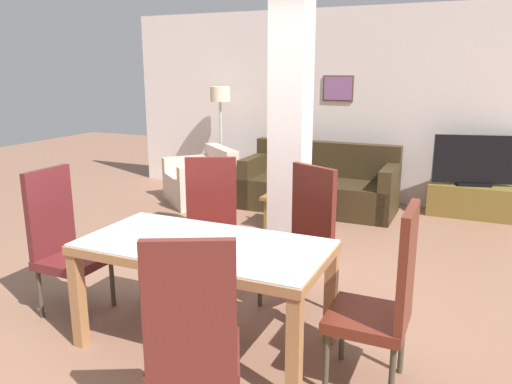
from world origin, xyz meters
TOP-DOWN VIEW (x-y plane):
  - ground_plane at (0.00, 0.00)m, footprint 18.00×18.00m
  - back_wall at (-0.00, 4.37)m, footprint 7.20×0.09m
  - divider_pillar at (0.03, 1.57)m, footprint 0.33×0.32m
  - dining_table at (0.00, 0.00)m, footprint 1.67×0.85m
  - dining_chair_head_right at (1.20, 0.00)m, footprint 0.46×0.46m
  - dining_chair_far_left at (-0.42, 0.85)m, footprint 0.62×0.62m
  - dining_chair_head_left at (-1.26, 0.00)m, footprint 0.46×0.46m
  - dining_chair_near_right at (0.42, -0.85)m, footprint 0.62×0.62m
  - dining_chair_far_right at (0.42, 0.84)m, footprint 0.62×0.62m
  - sofa at (-0.28, 3.64)m, footprint 2.04×0.85m
  - armchair at (-1.95, 3.34)m, footprint 1.26×1.25m
  - coffee_table at (-0.29, 2.70)m, footprint 0.73×0.50m
  - bottle at (-0.49, 2.66)m, footprint 0.07×0.07m
  - tv_stand at (1.62, 4.09)m, footprint 1.07×0.40m
  - tv_screen at (1.62, 4.09)m, footprint 1.01×0.31m
  - floor_lamp at (-2.00, 4.03)m, footprint 0.30×0.30m

SIDE VIEW (x-z plane):
  - ground_plane at x=0.00m, z-range 0.00..0.00m
  - tv_stand at x=1.62m, z-range 0.00..0.42m
  - coffee_table at x=-0.29m, z-range 0.01..0.41m
  - armchair at x=-1.95m, z-range -0.11..0.66m
  - sofa at x=-0.28m, z-range -0.14..0.75m
  - bottle at x=-0.49m, z-range 0.37..0.67m
  - dining_chair_head_right at x=1.20m, z-range 0.02..1.16m
  - dining_chair_far_left at x=-0.42m, z-range 0.02..1.16m
  - dining_chair_head_left at x=-1.26m, z-range 0.02..1.16m
  - dining_chair_near_right at x=0.42m, z-range 0.02..1.16m
  - dining_chair_far_right at x=0.42m, z-range 0.02..1.16m
  - dining_table at x=0.00m, z-range 0.22..0.97m
  - tv_screen at x=1.62m, z-range 0.41..1.06m
  - floor_lamp at x=-2.00m, z-range 0.54..2.15m
  - divider_pillar at x=0.03m, z-range 0.00..2.70m
  - back_wall at x=0.00m, z-range 0.00..2.70m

